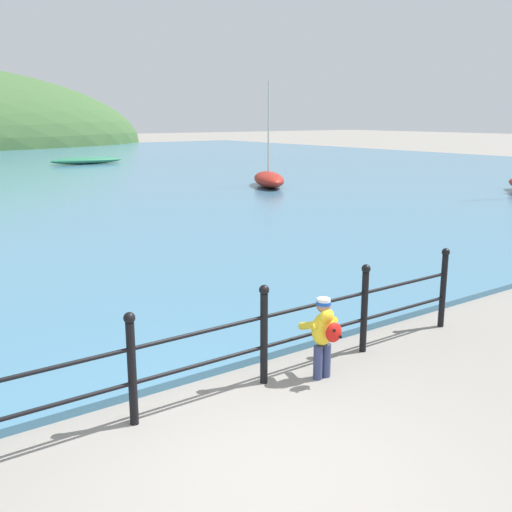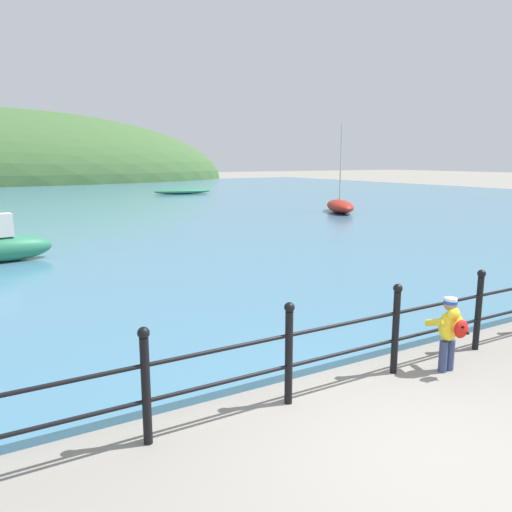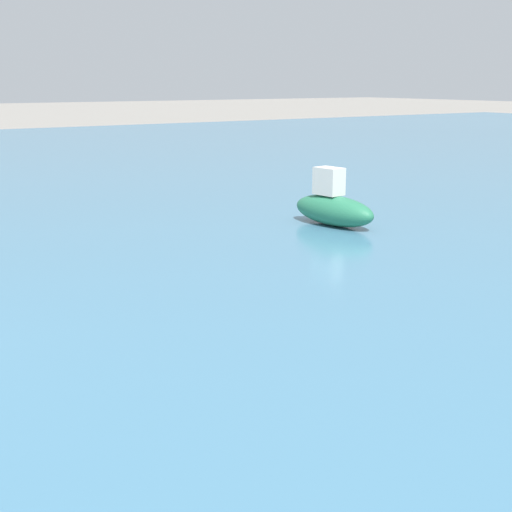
% 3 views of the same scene
% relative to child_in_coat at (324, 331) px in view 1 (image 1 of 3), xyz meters
% --- Properties ---
extents(ground_plane, '(200.00, 200.00, 0.00)m').
position_rel_child_in_coat_xyz_m(ground_plane, '(-1.69, -1.18, -0.61)').
color(ground_plane, gray).
extents(iron_railing, '(8.44, 0.12, 1.21)m').
position_rel_child_in_coat_xyz_m(iron_railing, '(-1.48, 0.32, 0.04)').
color(iron_railing, black).
rests_on(iron_railing, ground).
extents(child_in_coat, '(0.39, 0.53, 1.00)m').
position_rel_child_in_coat_xyz_m(child_in_coat, '(0.00, 0.00, 0.00)').
color(child_in_coat, navy).
rests_on(child_in_coat, ground).
extents(boat_far_left, '(4.66, 1.50, 0.44)m').
position_rel_child_in_coat_xyz_m(boat_far_left, '(9.46, 32.94, -0.29)').
color(boat_far_left, '#287551').
rests_on(boat_far_left, water).
extents(boat_nearest_quay, '(2.67, 3.61, 4.44)m').
position_rel_child_in_coat_xyz_m(boat_nearest_quay, '(11.20, 15.83, -0.17)').
color(boat_nearest_quay, maroon).
rests_on(boat_nearest_quay, water).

